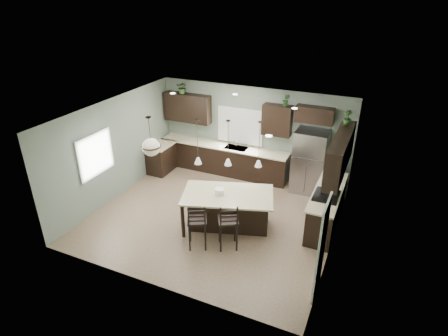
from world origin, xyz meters
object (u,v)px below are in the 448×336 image
serving_dish (220,191)px  bar_stool_left (197,225)px  bar_stool_center (228,225)px  plant_back_left (182,87)px  refrigerator (310,162)px  kitchen_island (228,210)px

serving_dish → bar_stool_left: size_ratio=0.20×
serving_dish → bar_stool_center: bar_stool_center is taller
bar_stool_center → plant_back_left: 5.13m
refrigerator → serving_dish: bearing=-120.3°
bar_stool_left → serving_dish: bearing=55.2°
refrigerator → serving_dish: 3.13m
refrigerator → serving_dish: size_ratio=7.71×
kitchen_island → serving_dish: serving_dish is taller
serving_dish → bar_stool_left: bearing=-97.3°
serving_dish → bar_stool_center: (0.52, -0.68, -0.40)m
kitchen_island → plant_back_left: (-2.78, 2.82, 2.14)m
kitchen_island → plant_back_left: 4.50m
refrigerator → bar_stool_left: refrigerator is taller
bar_stool_left → refrigerator: bearing=37.5°
kitchen_island → bar_stool_left: bar_stool_left is taller
refrigerator → kitchen_island: bearing=-117.8°
serving_dish → plant_back_left: size_ratio=0.60×
serving_dish → bar_stool_left: bar_stool_left is taller
kitchen_island → refrigerator: bearing=44.3°
serving_dish → plant_back_left: plant_back_left is taller
bar_stool_center → plant_back_left: (-3.11, 3.56, 2.00)m
refrigerator → bar_stool_left: bearing=-115.0°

